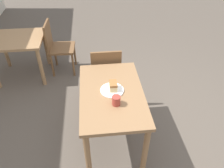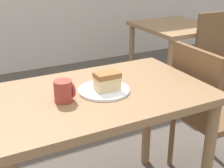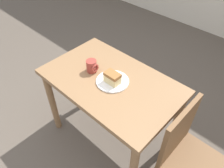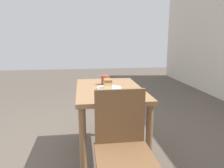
{
  "view_description": "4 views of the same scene",
  "coord_description": "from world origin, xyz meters",
  "px_view_note": "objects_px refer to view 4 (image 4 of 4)",
  "views": [
    {
      "loc": [
        -1.77,
        0.55,
        2.29
      ],
      "look_at": [
        0.05,
        0.35,
        0.82
      ],
      "focal_mm": 35.0,
      "sensor_mm": 36.0,
      "label": 1
    },
    {
      "loc": [
        -0.61,
        -0.91,
        1.39
      ],
      "look_at": [
        0.05,
        0.37,
        0.8
      ],
      "focal_mm": 50.0,
      "sensor_mm": 36.0,
      "label": 2
    },
    {
      "loc": [
        0.84,
        -0.54,
        1.92
      ],
      "look_at": [
        0.05,
        0.31,
        0.82
      ],
      "focal_mm": 35.0,
      "sensor_mm": 36.0,
      "label": 3
    },
    {
      "loc": [
        2.19,
        0.09,
        1.29
      ],
      "look_at": [
        0.01,
        0.39,
        0.82
      ],
      "focal_mm": 35.0,
      "sensor_mm": 36.0,
      "label": 4
    }
  ],
  "objects_px": {
    "plate": "(109,88)",
    "cake_slice": "(108,83)",
    "dining_table_near": "(109,99)",
    "coffee_mug": "(105,80)",
    "chair_near_window": "(123,146)"
  },
  "relations": [
    {
      "from": "plate",
      "to": "cake_slice",
      "type": "height_order",
      "value": "cake_slice"
    },
    {
      "from": "dining_table_near",
      "to": "plate",
      "type": "height_order",
      "value": "plate"
    },
    {
      "from": "cake_slice",
      "to": "coffee_mug",
      "type": "height_order",
      "value": "same"
    },
    {
      "from": "dining_table_near",
      "to": "plate",
      "type": "xyz_separation_m",
      "value": [
        0.02,
        -0.01,
        0.13
      ]
    },
    {
      "from": "chair_near_window",
      "to": "coffee_mug",
      "type": "distance_m",
      "value": 0.98
    },
    {
      "from": "dining_table_near",
      "to": "cake_slice",
      "type": "distance_m",
      "value": 0.18
    },
    {
      "from": "chair_near_window",
      "to": "coffee_mug",
      "type": "height_order",
      "value": "chair_near_window"
    },
    {
      "from": "plate",
      "to": "coffee_mug",
      "type": "relative_size",
      "value": 2.53
    },
    {
      "from": "plate",
      "to": "chair_near_window",
      "type": "bearing_deg",
      "value": 0.97
    },
    {
      "from": "cake_slice",
      "to": "coffee_mug",
      "type": "xyz_separation_m",
      "value": [
        -0.22,
        -0.0,
        -0.01
      ]
    },
    {
      "from": "cake_slice",
      "to": "plate",
      "type": "bearing_deg",
      "value": 138.04
    },
    {
      "from": "plate",
      "to": "coffee_mug",
      "type": "height_order",
      "value": "coffee_mug"
    },
    {
      "from": "dining_table_near",
      "to": "chair_near_window",
      "type": "distance_m",
      "value": 0.76
    },
    {
      "from": "chair_near_window",
      "to": "plate",
      "type": "xyz_separation_m",
      "value": [
        -0.72,
        -0.01,
        0.28
      ]
    },
    {
      "from": "dining_table_near",
      "to": "chair_near_window",
      "type": "bearing_deg",
      "value": 0.39
    }
  ]
}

